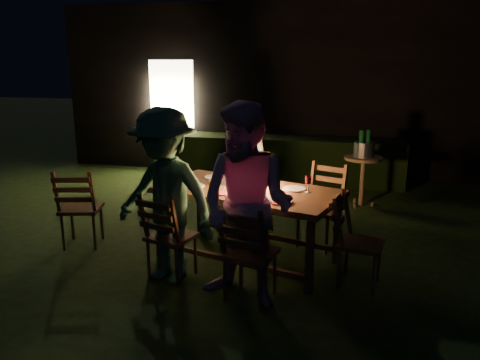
% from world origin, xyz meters
% --- Properties ---
extents(garden_envelope, '(40.00, 40.00, 3.20)m').
position_xyz_m(garden_envelope, '(-0.01, 6.15, 1.58)').
color(garden_envelope, black).
rests_on(garden_envelope, ground).
extents(dining_table, '(2.14, 1.49, 0.81)m').
position_xyz_m(dining_table, '(-0.41, 0.16, 0.73)').
color(dining_table, '#462817').
rests_on(dining_table, ground).
extents(chair_near_left, '(0.53, 0.55, 0.94)m').
position_xyz_m(chair_near_left, '(-1.06, -0.44, 0.29)').
color(chair_near_left, '#462817').
rests_on(chair_near_left, ground).
extents(chair_near_right, '(0.52, 0.55, 0.97)m').
position_xyz_m(chair_near_right, '(-0.20, -0.70, 0.29)').
color(chair_near_right, '#462817').
rests_on(chair_near_right, ground).
extents(chair_far_left, '(0.56, 0.59, 1.05)m').
position_xyz_m(chair_far_left, '(-0.62, 1.03, 0.32)').
color(chair_far_left, '#462817').
rests_on(chair_far_left, ground).
extents(chair_far_right, '(0.59, 0.61, 1.00)m').
position_xyz_m(chair_far_right, '(0.34, 0.74, 0.30)').
color(chair_far_right, '#462817').
rests_on(chair_far_right, ground).
extents(chair_end, '(0.53, 0.50, 0.94)m').
position_xyz_m(chair_end, '(0.77, -0.19, 0.29)').
color(chair_end, '#462817').
rests_on(chair_end, ground).
extents(chair_spare, '(0.55, 0.57, 0.99)m').
position_xyz_m(chair_spare, '(-2.39, 0.12, 0.30)').
color(chair_spare, '#462817').
rests_on(chair_spare, ground).
extents(person_house_side, '(0.68, 0.54, 1.63)m').
position_xyz_m(person_house_side, '(-0.60, 1.08, 0.81)').
color(person_house_side, beige).
rests_on(person_house_side, ground).
extents(person_opp_right, '(1.04, 0.91, 1.82)m').
position_xyz_m(person_opp_right, '(-0.21, -0.75, 0.91)').
color(person_opp_right, '#BC81AF').
rests_on(person_opp_right, ground).
extents(person_opp_left, '(1.25, 0.93, 1.72)m').
position_xyz_m(person_opp_left, '(-1.07, -0.49, 0.86)').
color(person_opp_left, '#306044').
rests_on(person_opp_left, ground).
extents(lantern, '(0.16, 0.16, 0.35)m').
position_xyz_m(lantern, '(-0.35, 0.20, 0.97)').
color(lantern, white).
rests_on(lantern, dining_table).
extents(plate_far_left, '(0.25, 0.25, 0.01)m').
position_xyz_m(plate_far_left, '(-0.87, 0.53, 0.82)').
color(plate_far_left, white).
rests_on(plate_far_left, dining_table).
extents(plate_near_left, '(0.25, 0.25, 0.01)m').
position_xyz_m(plate_near_left, '(-1.00, 0.11, 0.82)').
color(plate_near_left, white).
rests_on(plate_near_left, dining_table).
extents(plate_far_right, '(0.25, 0.25, 0.01)m').
position_xyz_m(plate_far_right, '(0.09, 0.25, 0.82)').
color(plate_far_right, white).
rests_on(plate_far_right, dining_table).
extents(plate_near_right, '(0.25, 0.25, 0.01)m').
position_xyz_m(plate_near_right, '(-0.04, -0.18, 0.82)').
color(plate_near_right, white).
rests_on(plate_near_right, dining_table).
extents(wineglass_a, '(0.06, 0.06, 0.18)m').
position_xyz_m(wineglass_a, '(-0.61, 0.52, 0.90)').
color(wineglass_a, '#59070F').
rests_on(wineglass_a, dining_table).
extents(wineglass_b, '(0.06, 0.06, 0.18)m').
position_xyz_m(wineglass_b, '(-1.13, 0.26, 0.90)').
color(wineglass_b, '#59070F').
rests_on(wineglass_b, dining_table).
extents(wineglass_c, '(0.06, 0.06, 0.18)m').
position_xyz_m(wineglass_c, '(-0.20, -0.19, 0.90)').
color(wineglass_c, '#59070F').
rests_on(wineglass_c, dining_table).
extents(wineglass_d, '(0.06, 0.06, 0.18)m').
position_xyz_m(wineglass_d, '(0.24, 0.16, 0.90)').
color(wineglass_d, '#59070F').
rests_on(wineglass_d, dining_table).
extents(wineglass_e, '(0.06, 0.06, 0.18)m').
position_xyz_m(wineglass_e, '(-0.59, -0.09, 0.90)').
color(wineglass_e, silver).
rests_on(wineglass_e, dining_table).
extents(bottle_table, '(0.07, 0.07, 0.28)m').
position_xyz_m(bottle_table, '(-0.65, 0.24, 0.95)').
color(bottle_table, '#0F471E').
rests_on(bottle_table, dining_table).
extents(napkin_left, '(0.18, 0.14, 0.01)m').
position_xyz_m(napkin_left, '(-0.64, -0.10, 0.82)').
color(napkin_left, red).
rests_on(napkin_left, dining_table).
extents(napkin_right, '(0.18, 0.14, 0.01)m').
position_xyz_m(napkin_right, '(0.03, -0.28, 0.82)').
color(napkin_right, red).
rests_on(napkin_right, dining_table).
extents(phone, '(0.14, 0.07, 0.01)m').
position_xyz_m(phone, '(-1.09, 0.06, 0.81)').
color(phone, black).
rests_on(phone, dining_table).
extents(side_table, '(0.56, 0.56, 0.76)m').
position_xyz_m(side_table, '(0.86, 2.47, 0.67)').
color(side_table, brown).
rests_on(side_table, ground).
extents(ice_bucket, '(0.30, 0.30, 0.22)m').
position_xyz_m(ice_bucket, '(0.86, 2.47, 0.87)').
color(ice_bucket, '#A5A8AD').
rests_on(ice_bucket, side_table).
extents(bottle_bucket_a, '(0.07, 0.07, 0.32)m').
position_xyz_m(bottle_bucket_a, '(0.81, 2.43, 0.92)').
color(bottle_bucket_a, '#0F471E').
rests_on(bottle_bucket_a, side_table).
extents(bottle_bucket_b, '(0.07, 0.07, 0.32)m').
position_xyz_m(bottle_bucket_b, '(0.91, 2.51, 0.92)').
color(bottle_bucket_b, '#0F471E').
rests_on(bottle_bucket_b, side_table).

